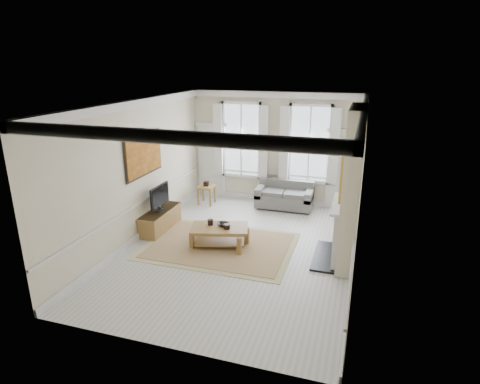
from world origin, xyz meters
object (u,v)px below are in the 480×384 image
(sofa, at_px, (285,197))
(tv_stand, at_px, (160,220))
(side_table, at_px, (207,189))
(coffee_table, at_px, (220,230))

(sofa, height_order, tv_stand, sofa)
(tv_stand, bearing_deg, side_table, 79.24)
(side_table, relative_size, coffee_table, 0.39)
(coffee_table, xyz_separation_m, tv_stand, (-1.84, 0.49, -0.15))
(sofa, height_order, side_table, sofa)
(sofa, xyz_separation_m, coffee_table, (-0.96, -3.09, 0.07))
(sofa, bearing_deg, side_table, -170.78)
(side_table, height_order, coffee_table, side_table)
(side_table, bearing_deg, sofa, 9.22)
(sofa, height_order, coffee_table, sofa)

